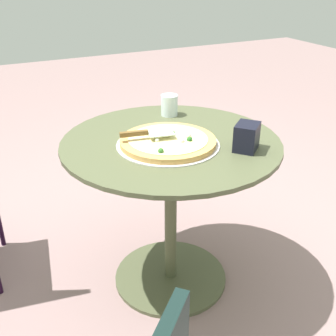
{
  "coord_description": "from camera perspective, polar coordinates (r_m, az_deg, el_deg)",
  "views": [
    {
      "loc": [
        -1.39,
        0.7,
        1.38
      ],
      "look_at": [
        -0.04,
        0.03,
        0.61
      ],
      "focal_mm": 44.9,
      "sensor_mm": 36.0,
      "label": 1
    }
  ],
  "objects": [
    {
      "name": "napkin_dispenser",
      "position": [
        1.62,
        10.63,
        4.16
      ],
      "size": [
        0.13,
        0.13,
        0.1
      ],
      "primitive_type": "cube",
      "rotation": [
        0.0,
        0.0,
        5.42
      ],
      "color": "black",
      "rests_on": "patio_table"
    },
    {
      "name": "patio_table",
      "position": [
        1.78,
        0.38,
        -2.24
      ],
      "size": [
        0.89,
        0.89,
        0.72
      ],
      "color": "#4D5237",
      "rests_on": "ground"
    },
    {
      "name": "pizza_on_tray",
      "position": [
        1.64,
        0.02,
        3.59
      ],
      "size": [
        0.41,
        0.41,
        0.04
      ],
      "color": "beige",
      "rests_on": "patio_table"
    },
    {
      "name": "pizza_server",
      "position": [
        1.63,
        -2.92,
        4.76
      ],
      "size": [
        0.1,
        0.22,
        0.02
      ],
      "color": "silver",
      "rests_on": "pizza_on_tray"
    },
    {
      "name": "drinking_cup",
      "position": [
        1.96,
        0.19,
        8.52
      ],
      "size": [
        0.08,
        0.08,
        0.1
      ],
      "primitive_type": "cylinder",
      "color": "silver",
      "rests_on": "patio_table"
    },
    {
      "name": "ground_plane",
      "position": [
        2.08,
        0.33,
        -14.62
      ],
      "size": [
        10.0,
        10.0,
        0.0
      ],
      "primitive_type": "plane",
      "color": "gray"
    }
  ]
}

